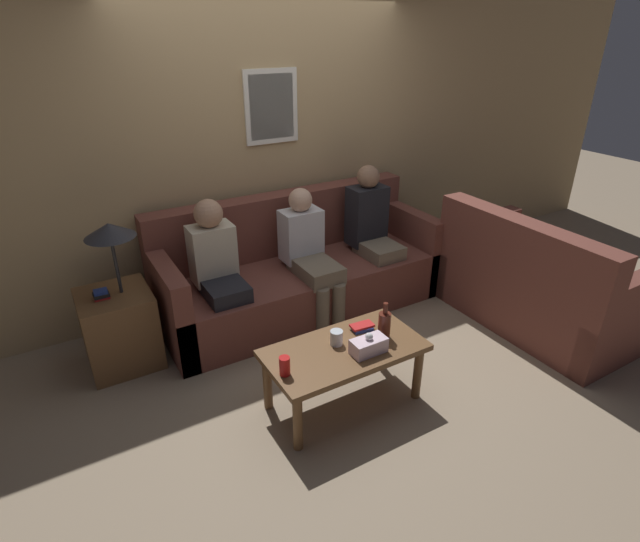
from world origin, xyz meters
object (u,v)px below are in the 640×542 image
at_px(person_middle, 309,252).
at_px(coffee_table, 344,356).
at_px(couch_main, 299,273).
at_px(drinking_glass, 336,338).
at_px(person_left, 218,268).
at_px(wine_bottle, 384,324).
at_px(person_right, 373,229).
at_px(couch_side, 536,288).

bearing_deg(person_middle, coffee_table, -108.33).
height_order(couch_main, drinking_glass, couch_main).
relative_size(person_left, person_middle, 1.03).
xyz_separation_m(person_left, person_middle, (0.79, -0.03, -0.03)).
distance_m(wine_bottle, person_right, 1.42).
bearing_deg(person_middle, person_right, 3.78).
relative_size(coffee_table, drinking_glass, 10.45).
bearing_deg(person_middle, couch_main, 91.92).
relative_size(coffee_table, person_middle, 0.93).
height_order(couch_side, person_middle, person_middle).
height_order(drinking_glass, person_left, person_left).
bearing_deg(person_middle, drinking_glass, -110.39).
bearing_deg(couch_main, drinking_glass, -107.21).
bearing_deg(coffee_table, person_left, 109.97).
xyz_separation_m(couch_side, person_left, (-2.36, 1.10, 0.30)).
xyz_separation_m(couch_side, person_right, (-0.89, 1.12, 0.33)).
relative_size(couch_side, drinking_glass, 15.90).
bearing_deg(wine_bottle, person_left, 121.07).
relative_size(couch_side, person_middle, 1.42).
distance_m(coffee_table, person_right, 1.59).
bearing_deg(person_right, coffee_table, -132.28).
distance_m(couch_side, person_middle, 1.93).
xyz_separation_m(wine_bottle, person_left, (-0.71, 1.18, 0.09)).
distance_m(wine_bottle, person_left, 1.38).
bearing_deg(wine_bottle, couch_side, 2.50).
height_order(person_left, person_middle, person_left).
height_order(coffee_table, person_right, person_right).
relative_size(drinking_glass, person_left, 0.09).
bearing_deg(person_left, person_right, 0.58).
bearing_deg(coffee_table, person_right, 47.72).
bearing_deg(person_left, couch_main, 11.59).
bearing_deg(person_right, person_middle, -176.22).
xyz_separation_m(couch_main, wine_bottle, (-0.07, -1.34, 0.21)).
bearing_deg(person_middle, couch_side, -34.28).
relative_size(couch_main, drinking_glass, 24.86).
height_order(person_left, person_right, person_right).
bearing_deg(drinking_glass, coffee_table, -70.46).
height_order(couch_main, person_middle, person_middle).
bearing_deg(wine_bottle, person_right, 57.35).
xyz_separation_m(couch_side, drinking_glass, (-1.97, 0.02, 0.16)).
bearing_deg(couch_side, person_left, 64.94).
bearing_deg(couch_main, person_right, -11.82).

